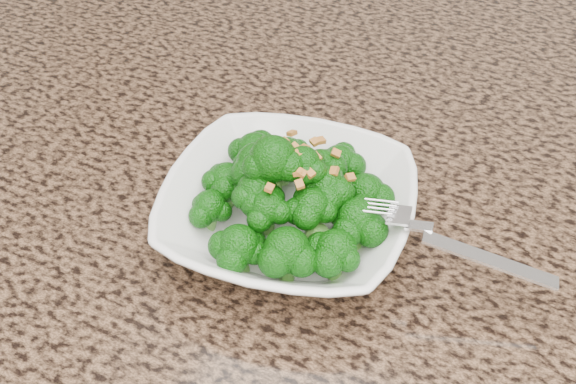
% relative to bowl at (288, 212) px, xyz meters
% --- Properties ---
extents(granite_counter, '(1.64, 1.04, 0.03)m').
position_rel_bowl_xyz_m(granite_counter, '(0.12, 0.11, -0.04)').
color(granite_counter, brown).
rests_on(granite_counter, cabinet).
extents(bowl, '(0.25, 0.25, 0.05)m').
position_rel_bowl_xyz_m(bowl, '(0.00, 0.00, 0.00)').
color(bowl, white).
rests_on(bowl, granite_counter).
extents(broccoli_pile, '(0.19, 0.19, 0.07)m').
position_rel_bowl_xyz_m(broccoli_pile, '(-0.00, 0.00, 0.06)').
color(broccoli_pile, '#0E5209').
rests_on(broccoli_pile, bowl).
extents(garlic_topping, '(0.11, 0.11, 0.01)m').
position_rel_bowl_xyz_m(garlic_topping, '(-0.00, 0.00, 0.09)').
color(garlic_topping, '#C1782F').
rests_on(garlic_topping, broccoli_pile).
extents(fork, '(0.18, 0.06, 0.01)m').
position_rel_bowl_xyz_m(fork, '(0.12, 0.00, 0.03)').
color(fork, silver).
rests_on(fork, bowl).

